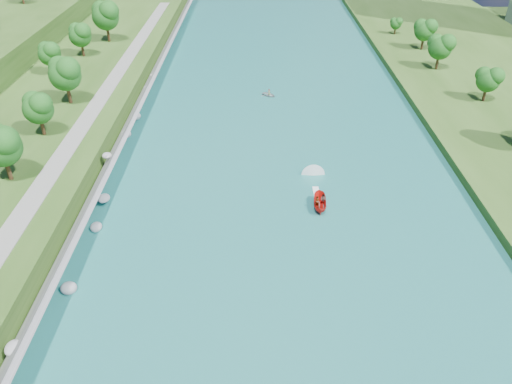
{
  "coord_description": "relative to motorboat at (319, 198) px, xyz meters",
  "views": [
    {
      "loc": [
        -3.45,
        -47.54,
        39.76
      ],
      "look_at": [
        -3.36,
        9.81,
        2.5
      ],
      "focal_mm": 35.0,
      "sensor_mm": 36.0,
      "label": 1
    }
  ],
  "objects": [
    {
      "name": "riverside_path",
      "position": [
        -37.97,
        9.4,
        2.66
      ],
      "size": [
        3.0,
        200.0,
        0.1
      ],
      "primitive_type": "cube",
      "color": "gray",
      "rests_on": "berm_west"
    },
    {
      "name": "ground",
      "position": [
        -5.47,
        -10.6,
        -0.89
      ],
      "size": [
        260.0,
        260.0,
        0.0
      ],
      "primitive_type": "plane",
      "color": "#2D5119",
      "rests_on": "ground"
    },
    {
      "name": "motorboat",
      "position": [
        0.0,
        0.0,
        0.0
      ],
      "size": [
        3.6,
        19.16,
        2.1
      ],
      "rotation": [
        0.0,
        0.0,
        3.08
      ],
      "color": "red",
      "rests_on": "river_water"
    },
    {
      "name": "raft",
      "position": [
        -6.08,
        39.59,
        -0.43
      ],
      "size": [
        3.85,
        3.74,
        1.48
      ],
      "rotation": [
        0.0,
        0.0,
        0.87
      ],
      "color": "#969A9F",
      "rests_on": "river_water"
    },
    {
      "name": "trees_east",
      "position": [
        34.29,
        24.55,
        5.21
      ],
      "size": [
        12.2,
        134.86,
        11.55
      ],
      "color": "#165417",
      "rests_on": "berm_east"
    },
    {
      "name": "river_water",
      "position": [
        -5.47,
        9.4,
        -0.84
      ],
      "size": [
        55.0,
        240.0,
        0.1
      ],
      "primitive_type": "cube",
      "color": "#1A665E",
      "rests_on": "ground"
    },
    {
      "name": "riprap_bank",
      "position": [
        -31.29,
        8.36,
        0.89
      ],
      "size": [
        4.84,
        236.0,
        4.19
      ],
      "color": "slate",
      "rests_on": "ground"
    }
  ]
}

